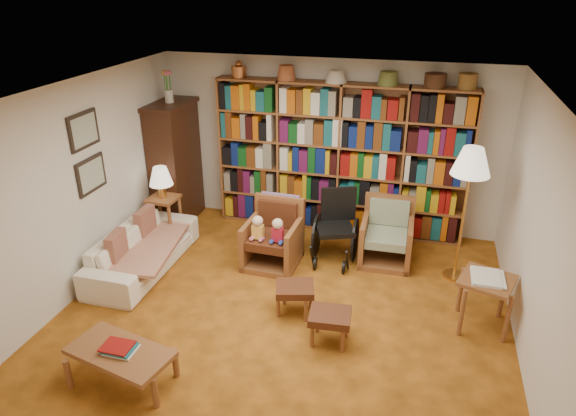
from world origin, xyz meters
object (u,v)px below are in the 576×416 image
(sofa, at_px, (143,250))
(footstool_b, at_px, (330,318))
(wheelchair, at_px, (336,228))
(side_table_papers, at_px, (486,287))
(armchair_sage, at_px, (387,237))
(floor_lamp, at_px, (471,167))
(coffee_table, at_px, (120,354))
(side_table_lamp, at_px, (164,209))
(armchair_leather, at_px, (274,237))
(footstool_a, at_px, (295,291))

(sofa, distance_m, footstool_b, 2.78)
(wheelchair, xyz_separation_m, footstool_b, (0.27, -1.78, -0.15))
(side_table_papers, relative_size, footstool_b, 1.46)
(sofa, distance_m, armchair_sage, 3.25)
(floor_lamp, xyz_separation_m, coffee_table, (-3.08, -2.78, -1.17))
(side_table_lamp, height_order, armchair_sage, armchair_sage)
(side_table_papers, bearing_deg, footstool_b, -155.84)
(armchair_leather, distance_m, side_table_papers, 2.71)
(wheelchair, bearing_deg, footstool_b, -81.41)
(footstool_b, bearing_deg, armchair_sage, 78.16)
(armchair_leather, xyz_separation_m, armchair_sage, (1.44, 0.47, -0.04))
(side_table_lamp, xyz_separation_m, coffee_table, (0.97, -2.76, -0.15))
(footstool_b, xyz_separation_m, coffee_table, (-1.78, -1.09, 0.03))
(wheelchair, xyz_separation_m, coffee_table, (-1.51, -2.87, -0.12))
(footstool_a, xyz_separation_m, footstool_b, (0.48, -0.40, 0.00))
(armchair_sage, height_order, wheelchair, wheelchair)
(wheelchair, distance_m, footstool_b, 1.80)
(sofa, height_order, side_table_papers, side_table_papers)
(armchair_sage, bearing_deg, armchair_leather, -161.99)
(side_table_papers, distance_m, coffee_table, 3.78)
(wheelchair, distance_m, footstool_a, 1.40)
(floor_lamp, relative_size, coffee_table, 1.62)
(side_table_lamp, relative_size, armchair_leather, 0.75)
(side_table_lamp, xyz_separation_m, footstool_a, (2.27, -1.27, -0.18))
(armchair_sage, distance_m, wheelchair, 0.70)
(sofa, relative_size, armchair_leather, 2.14)
(footstool_b, bearing_deg, side_table_papers, 24.16)
(side_table_lamp, bearing_deg, armchair_leather, -6.78)
(side_table_papers, xyz_separation_m, footstool_b, (-1.55, -0.70, -0.21))
(side_table_papers, bearing_deg, wheelchair, 149.29)
(armchair_leather, relative_size, footstool_a, 1.74)
(side_table_papers, bearing_deg, armchair_sage, 132.78)
(armchair_sage, height_order, floor_lamp, floor_lamp)
(armchair_leather, height_order, side_table_papers, armchair_leather)
(side_table_lamp, bearing_deg, coffee_table, -70.60)
(armchair_leather, xyz_separation_m, coffee_table, (-0.74, -2.56, -0.03))
(armchair_leather, xyz_separation_m, floor_lamp, (2.35, 0.22, 1.14))
(side_table_lamp, height_order, wheelchair, wheelchair)
(footstool_a, height_order, footstool_b, footstool_b)
(side_table_lamp, xyz_separation_m, footstool_b, (2.75, -1.67, -0.18))
(armchair_sage, relative_size, floor_lamp, 0.49)
(armchair_leather, relative_size, floor_lamp, 0.50)
(armchair_sage, xyz_separation_m, side_table_papers, (1.15, -1.24, 0.19))
(wheelchair, height_order, coffee_table, wheelchair)
(side_table_lamp, height_order, floor_lamp, floor_lamp)
(armchair_sage, bearing_deg, floor_lamp, -15.61)
(side_table_lamp, distance_m, footstool_a, 2.60)
(armchair_sage, distance_m, footstool_a, 1.77)
(wheelchair, distance_m, floor_lamp, 1.90)
(coffee_table, bearing_deg, footstool_a, 49.05)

